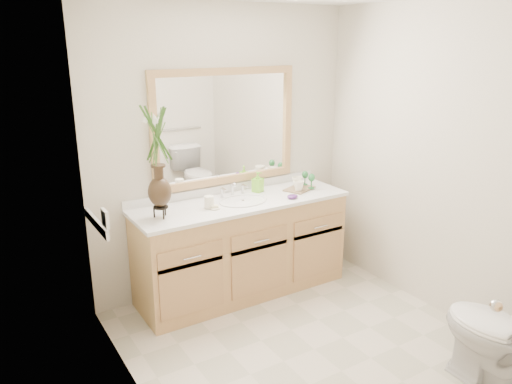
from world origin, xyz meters
TOP-DOWN VIEW (x-y plane):
  - floor at (0.00, 0.00)m, footprint 2.60×2.60m
  - wall_back at (0.00, 1.30)m, footprint 2.40×0.02m
  - wall_front at (0.00, -1.30)m, footprint 2.40×0.02m
  - wall_left at (-1.20, 0.00)m, footprint 0.02×2.60m
  - wall_right at (1.20, 0.00)m, footprint 0.02×2.60m
  - vanity at (0.00, 1.01)m, footprint 1.80×0.55m
  - counter at (0.00, 1.01)m, footprint 1.84×0.57m
  - sink at (0.00, 1.00)m, footprint 0.38×0.34m
  - mirror at (0.00, 1.28)m, footprint 1.32×0.04m
  - switch_plate at (-1.19, 0.76)m, footprint 0.02×0.12m
  - door at (-0.30, -1.29)m, footprint 0.80×0.03m
  - toilet at (0.70, -0.92)m, footprint 0.42×0.75m
  - flower_vase at (-0.72, 0.98)m, footprint 0.20×0.20m
  - tumbler at (-0.31, 0.99)m, footprint 0.08×0.08m
  - soap_dish at (-0.29, 0.95)m, footprint 0.09×0.09m
  - soap_bottle at (0.25, 1.16)m, footprint 0.10×0.10m
  - purple_dish at (0.39, 0.84)m, footprint 0.12×0.11m
  - tray at (0.60, 1.02)m, footprint 0.32×0.27m
  - mug_left at (0.54, 0.96)m, footprint 0.11×0.10m
  - mug_right at (0.61, 1.07)m, footprint 0.10×0.10m
  - goblet_front at (0.68, 0.96)m, footprint 0.06×0.06m
  - goblet_back at (0.70, 1.08)m, footprint 0.06×0.06m

SIDE VIEW (x-z plane):
  - floor at x=0.00m, z-range 0.00..0.00m
  - toilet at x=0.70m, z-range 0.00..0.74m
  - vanity at x=0.00m, z-range 0.00..0.80m
  - sink at x=0.00m, z-range 0.66..0.89m
  - counter at x=0.00m, z-range 0.80..0.83m
  - tray at x=0.60m, z-range 0.83..0.84m
  - soap_dish at x=-0.29m, z-range 0.82..0.85m
  - purple_dish at x=0.39m, z-range 0.83..0.86m
  - tumbler at x=-0.31m, z-range 0.83..0.93m
  - mug_right at x=0.61m, z-range 0.84..0.94m
  - mug_left at x=0.54m, z-range 0.84..0.94m
  - soap_bottle at x=0.25m, z-range 0.83..0.99m
  - goblet_back at x=0.70m, z-range 0.87..0.99m
  - goblet_front at x=0.68m, z-range 0.87..1.00m
  - switch_plate at x=-1.19m, z-range 0.92..1.04m
  - door at x=-0.30m, z-range 0.00..2.00m
  - wall_back at x=0.00m, z-range 0.00..2.40m
  - wall_front at x=0.00m, z-range 0.00..2.40m
  - wall_left at x=-1.20m, z-range 0.00..2.40m
  - wall_right at x=1.20m, z-range 0.00..2.40m
  - flower_vase at x=-0.72m, z-range 0.98..1.82m
  - mirror at x=0.00m, z-range 0.92..1.89m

